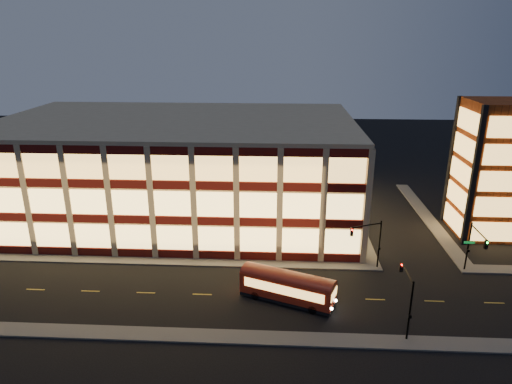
{
  "coord_description": "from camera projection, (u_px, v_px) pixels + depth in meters",
  "views": [
    {
      "loc": [
        11.89,
        -47.32,
        25.95
      ],
      "look_at": [
        8.92,
        8.0,
        6.63
      ],
      "focal_mm": 32.0,
      "sensor_mm": 36.0,
      "label": 1
    }
  ],
  "objects": [
    {
      "name": "office_building",
      "position": [
        179.0,
        167.0,
        67.47
      ],
      "size": [
        50.45,
        30.45,
        14.5
      ],
      "color": "tan",
      "rests_on": "ground"
    },
    {
      "name": "sidewalk_tower_west",
      "position": [
        427.0,
        217.0,
        68.05
      ],
      "size": [
        2.0,
        30.0,
        0.15
      ],
      "primitive_type": "cube",
      "color": "#514F4C",
      "rests_on": "ground"
    },
    {
      "name": "stair_tower",
      "position": [
        492.0,
        169.0,
        60.05
      ],
      "size": [
        8.6,
        8.6,
        18.0
      ],
      "color": "#8C3814",
      "rests_on": "ground"
    },
    {
      "name": "trolley_bus",
      "position": [
        287.0,
        285.0,
        46.18
      ],
      "size": [
        9.85,
        5.78,
        3.26
      ],
      "rotation": [
        0.0,
        0.0,
        -0.38
      ],
      "color": "maroon",
      "rests_on": "ground"
    },
    {
      "name": "ground",
      "position": [
        177.0,
        266.0,
        53.76
      ],
      "size": [
        200.0,
        200.0,
        0.0
      ],
      "primitive_type": "plane",
      "color": "black",
      "rests_on": "ground"
    },
    {
      "name": "sidewalk_office_east",
      "position": [
        352.0,
        215.0,
        68.61
      ],
      "size": [
        2.0,
        30.0,
        0.15
      ],
      "primitive_type": "cube",
      "color": "#514F4C",
      "rests_on": "ground"
    },
    {
      "name": "sidewalk_near",
      "position": [
        146.0,
        334.0,
        41.48
      ],
      "size": [
        100.0,
        2.0,
        0.15
      ],
      "primitive_type": "cube",
      "color": "#514F4C",
      "rests_on": "ground"
    },
    {
      "name": "traffic_signal_near",
      "position": [
        407.0,
        291.0,
        40.82
      ],
      "size": [
        0.32,
        4.45,
        6.0
      ],
      "color": "black",
      "rests_on": "ground"
    },
    {
      "name": "traffic_signal_far",
      "position": [
        370.0,
        238.0,
        51.51
      ],
      "size": [
        3.79,
        1.87,
        6.0
      ],
      "color": "black",
      "rests_on": "ground"
    },
    {
      "name": "sidewalk_office_south",
      "position": [
        154.0,
        261.0,
        54.83
      ],
      "size": [
        54.0,
        2.0,
        0.15
      ],
      "primitive_type": "cube",
      "color": "#514F4C",
      "rests_on": "ground"
    },
    {
      "name": "traffic_signal_right",
      "position": [
        475.0,
        243.0,
        50.13
      ],
      "size": [
        1.2,
        4.37,
        6.0
      ],
      "color": "black",
      "rests_on": "ground"
    }
  ]
}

